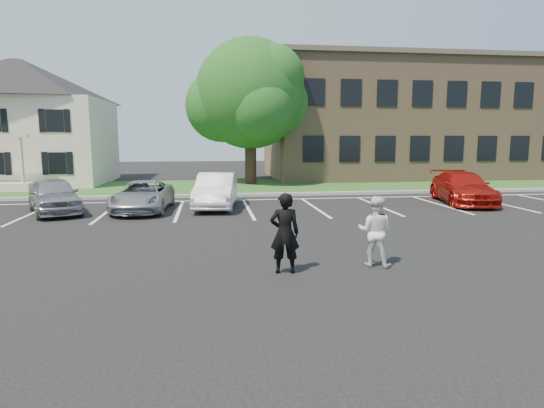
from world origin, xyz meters
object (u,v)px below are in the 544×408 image
at_px(tree, 251,97).
at_px(man_white_shirt, 375,231).
at_px(house, 21,122).
at_px(car_red_compact, 463,188).
at_px(man_black_suit, 285,233).
at_px(car_silver_west, 54,195).
at_px(office_building, 419,120).
at_px(car_silver_minivan, 143,196).
at_px(car_white_sedan, 216,190).

relative_size(tree, man_white_shirt, 5.42).
relative_size(house, car_red_compact, 2.16).
bearing_deg(man_white_shirt, house, -24.84).
xyz_separation_m(man_black_suit, car_silver_west, (-7.58, 8.97, -0.19)).
xyz_separation_m(tree, car_silver_west, (-8.64, -9.60, -4.66)).
xyz_separation_m(office_building, car_silver_minivan, (-18.21, -13.86, -3.56)).
relative_size(office_building, car_white_sedan, 5.15).
bearing_deg(man_black_suit, car_red_compact, -132.25).
bearing_deg(office_building, car_red_compact, -107.79).
bearing_deg(house, office_building, 4.28).
distance_m(man_white_shirt, car_silver_minivan, 10.83).
distance_m(office_building, man_black_suit, 27.00).
relative_size(man_black_suit, car_white_sedan, 0.41).
distance_m(house, car_white_sedan, 16.56).
xyz_separation_m(tree, car_white_sedan, (-2.37, -9.02, -4.63)).
distance_m(man_white_shirt, car_white_sedan, 9.92).
height_order(house, car_silver_west, house).
distance_m(house, man_black_suit, 24.75).
bearing_deg(car_red_compact, man_white_shirt, -117.74).
xyz_separation_m(man_black_suit, car_red_compact, (9.61, 9.24, -0.20)).
relative_size(office_building, car_red_compact, 4.71).
relative_size(house, office_building, 0.46).
distance_m(man_black_suit, car_silver_west, 11.75).
distance_m(man_black_suit, man_white_shirt, 2.16).
xyz_separation_m(tree, man_white_shirt, (1.07, -18.32, -4.54)).
height_order(man_black_suit, car_white_sedan, man_black_suit).
height_order(car_silver_west, car_white_sedan, car_white_sedan).
relative_size(man_white_shirt, car_silver_west, 0.40).
xyz_separation_m(office_building, man_black_suit, (-13.98, -22.86, -3.27)).
relative_size(tree, car_silver_minivan, 2.04).
height_order(house, car_red_compact, house).
distance_m(tree, car_silver_west, 13.73).
bearing_deg(car_red_compact, car_silver_minivan, -167.02).
bearing_deg(man_black_suit, house, -54.13).
height_order(office_building, tree, tree).
relative_size(house, car_white_sedan, 2.37).
height_order(house, man_white_shirt, house).
bearing_deg(car_red_compact, house, 164.85).
relative_size(house, man_black_suit, 5.80).
distance_m(house, tree, 14.34).
height_order(tree, car_white_sedan, tree).
bearing_deg(man_white_shirt, car_silver_minivan, -25.14).
bearing_deg(car_white_sedan, office_building, 47.86).
distance_m(tree, man_black_suit, 19.13).
bearing_deg(car_silver_west, car_white_sedan, -18.98).
bearing_deg(car_red_compact, man_black_suit, -124.14).
height_order(tree, man_black_suit, tree).
height_order(office_building, car_red_compact, office_building).
relative_size(house, tree, 1.17).
xyz_separation_m(car_silver_west, car_white_sedan, (6.27, 0.57, 0.02)).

